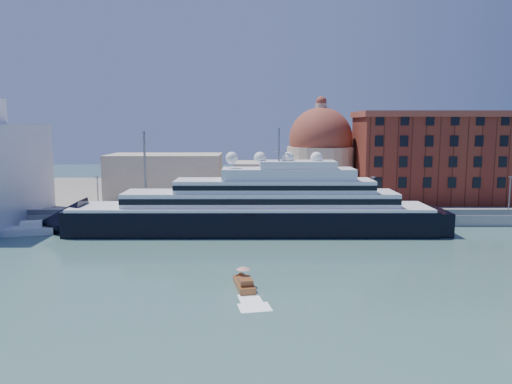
{
  "coord_description": "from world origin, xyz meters",
  "views": [
    {
      "loc": [
        4.2,
        -76.69,
        21.85
      ],
      "look_at": [
        4.47,
        18.0,
        9.07
      ],
      "focal_mm": 35.0,
      "sensor_mm": 36.0,
      "label": 1
    }
  ],
  "objects": [
    {
      "name": "quay",
      "position": [
        0.0,
        34.0,
        1.25
      ],
      "size": [
        180.0,
        10.0,
        2.5
      ],
      "primitive_type": "cube",
      "color": "gray",
      "rests_on": "ground"
    },
    {
      "name": "church",
      "position": [
        6.39,
        57.72,
        10.91
      ],
      "size": [
        66.0,
        18.0,
        25.5
      ],
      "color": "beige",
      "rests_on": "land"
    },
    {
      "name": "land",
      "position": [
        0.0,
        75.0,
        1.0
      ],
      "size": [
        260.0,
        72.0,
        2.0
      ],
      "primitive_type": "cube",
      "color": "slate",
      "rests_on": "ground"
    },
    {
      "name": "warehouse",
      "position": [
        52.0,
        52.0,
        13.79
      ],
      "size": [
        43.0,
        19.0,
        23.25
      ],
      "color": "maroon",
      "rests_on": "land"
    },
    {
      "name": "superyacht",
      "position": [
        1.14,
        23.0,
        4.28
      ],
      "size": [
        82.97,
        11.5,
        24.8
      ],
      "color": "black",
      "rests_on": "ground"
    },
    {
      "name": "service_barge",
      "position": [
        -42.45,
        21.44,
        0.81
      ],
      "size": [
        13.2,
        7.5,
        2.82
      ],
      "rotation": [
        0.0,
        0.0,
        0.28
      ],
      "color": "white",
      "rests_on": "ground"
    },
    {
      "name": "ground",
      "position": [
        0.0,
        0.0,
        0.0
      ],
      "size": [
        400.0,
        400.0,
        0.0
      ],
      "primitive_type": "plane",
      "color": "#375F5B",
      "rests_on": "ground"
    },
    {
      "name": "water_taxi",
      "position": [
        2.81,
        -11.93,
        0.72
      ],
      "size": [
        3.31,
        6.65,
        3.02
      ],
      "rotation": [
        0.0,
        0.0,
        0.19
      ],
      "color": "brown",
      "rests_on": "ground"
    },
    {
      "name": "lamp_posts",
      "position": [
        -12.67,
        32.27,
        9.84
      ],
      "size": [
        120.8,
        2.4,
        18.0
      ],
      "color": "slate",
      "rests_on": "quay"
    },
    {
      "name": "quay_fence",
      "position": [
        0.0,
        29.5,
        3.1
      ],
      "size": [
        180.0,
        0.1,
        1.2
      ],
      "primitive_type": "cube",
      "color": "slate",
      "rests_on": "quay"
    }
  ]
}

